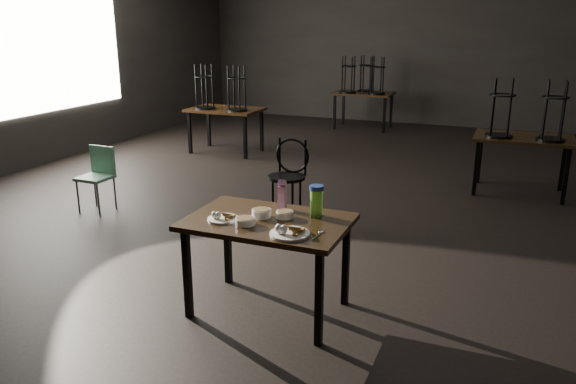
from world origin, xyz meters
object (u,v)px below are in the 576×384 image
at_px(main_table, 268,229).
at_px(school_chair, 98,172).
at_px(water_bottle, 316,200).
at_px(juice_carton, 282,196).
at_px(bentwood_chair, 289,171).

xyz_separation_m(main_table, school_chair, (-2.86, 1.49, -0.22)).
bearing_deg(water_bottle, main_table, -145.06).
height_order(main_table, water_bottle, water_bottle).
bearing_deg(main_table, water_bottle, 34.94).
bearing_deg(juice_carton, bentwood_chair, 110.47).
xyz_separation_m(water_bottle, bentwood_chair, (-1.00, 1.92, -0.35)).
xyz_separation_m(main_table, juice_carton, (0.01, 0.27, 0.19)).
xyz_separation_m(main_table, bentwood_chair, (-0.69, 2.13, -0.14)).
bearing_deg(bentwood_chair, juice_carton, -69.91).
bearing_deg(bentwood_chair, water_bottle, -62.92).
distance_m(main_table, juice_carton, 0.33).
height_order(main_table, school_chair, school_chair).
distance_m(juice_carton, water_bottle, 0.30).
bearing_deg(school_chair, water_bottle, -20.73).
bearing_deg(juice_carton, main_table, -91.22).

